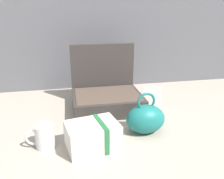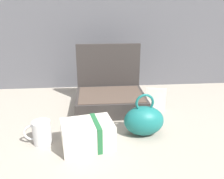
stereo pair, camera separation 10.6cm
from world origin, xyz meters
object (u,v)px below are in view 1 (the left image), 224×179
teal_pouch_handbag (145,119)px  info_card_left (151,97)px  coffee_mug (44,136)px  cream_toiletry_bag (93,135)px  open_suitcase (106,94)px

teal_pouch_handbag → info_card_left: bearing=64.1°
coffee_mug → info_card_left: info_card_left is taller
cream_toiletry_bag → coffee_mug: bearing=169.0°
cream_toiletry_bag → info_card_left: 0.49m
coffee_mug → cream_toiletry_bag: bearing=-11.0°
coffee_mug → info_card_left: size_ratio=0.91×
open_suitcase → teal_pouch_handbag: size_ratio=1.95×
cream_toiletry_bag → info_card_left: info_card_left is taller
coffee_mug → open_suitcase: bearing=48.4°
open_suitcase → info_card_left: (0.25, -0.06, -0.01)m
teal_pouch_handbag → open_suitcase: bearing=111.4°
teal_pouch_handbag → info_card_left: size_ratio=1.54×
cream_toiletry_bag → open_suitcase: bearing=73.0°
open_suitcase → info_card_left: bearing=-14.5°
teal_pouch_handbag → cream_toiletry_bag: 0.26m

